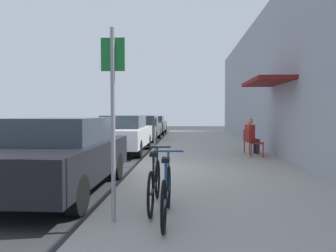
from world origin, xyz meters
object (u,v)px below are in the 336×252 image
at_px(parked_car_0, 62,154).
at_px(bicycle_0, 155,184).
at_px(parking_meter, 155,137).
at_px(bicycle_1, 166,193).
at_px(parked_car_3, 153,124).
at_px(parked_car_1, 124,134).
at_px(cafe_chair_0, 255,142).
at_px(seated_patron_1, 251,134).
at_px(parked_car_2, 143,128).
at_px(street_sign, 113,109).
at_px(cafe_chair_1, 250,140).

bearing_deg(parked_car_0, bicycle_0, -32.33).
height_order(parking_meter, bicycle_1, parking_meter).
relative_size(parked_car_0, parked_car_3, 1.00).
relative_size(parked_car_3, bicycle_1, 2.57).
xyz_separation_m(parked_car_1, cafe_chair_0, (4.75, -1.76, -0.14)).
height_order(parked_car_1, bicycle_1, parked_car_1).
xyz_separation_m(bicycle_1, seated_patron_1, (2.60, 7.22, 0.34)).
bearing_deg(cafe_chair_0, bicycle_0, -115.53).
height_order(parked_car_2, street_sign, street_sign).
bearing_deg(seated_patron_1, cafe_chair_0, -93.98).
height_order(parked_car_2, parking_meter, parking_meter).
relative_size(parked_car_0, cafe_chair_0, 5.06).
height_order(parked_car_2, parked_car_3, parked_car_2).
bearing_deg(parked_car_3, parked_car_2, -90.00).
bearing_deg(parked_car_0, bicycle_1, -39.63).
xyz_separation_m(parked_car_1, parked_car_2, (0.00, 5.79, -0.03)).
xyz_separation_m(parked_car_0, seated_patron_1, (4.81, 5.39, 0.05)).
distance_m(parked_car_1, seated_patron_1, 4.90).
height_order(bicycle_0, seated_patron_1, seated_patron_1).
height_order(street_sign, bicycle_0, street_sign).
distance_m(parked_car_1, street_sign, 8.44).
distance_m(parked_car_2, bicycle_0, 13.50).
distance_m(bicycle_0, cafe_chair_1, 7.19).
relative_size(street_sign, bicycle_0, 1.52).
height_order(parked_car_3, parking_meter, parking_meter).
height_order(parked_car_1, cafe_chair_0, parked_car_1).
bearing_deg(parked_car_2, cafe_chair_1, -54.72).
bearing_deg(parked_car_3, seated_patron_1, -68.66).
bearing_deg(bicycle_0, bicycle_1, -68.72).
relative_size(parking_meter, bicycle_1, 0.77).
height_order(parked_car_3, cafe_chair_1, parked_car_3).
bearing_deg(bicycle_1, parked_car_0, 140.37).
bearing_deg(parked_car_3, parked_car_1, -90.00).
distance_m(parked_car_0, street_sign, 2.62).
relative_size(bicycle_0, cafe_chair_0, 1.97).
xyz_separation_m(parked_car_2, cafe_chair_1, (4.75, -6.72, -0.11)).
relative_size(street_sign, cafe_chair_1, 2.99).
relative_size(parked_car_0, parked_car_1, 1.00).
height_order(parked_car_1, street_sign, street_sign).
height_order(parked_car_1, parked_car_3, parked_car_1).
bearing_deg(parked_car_2, seated_patron_1, -54.32).
relative_size(parked_car_2, bicycle_0, 2.57).
bearing_deg(parked_car_3, parking_meter, -83.92).
bearing_deg(bicycle_1, parking_meter, 97.52).
relative_size(parked_car_2, parked_car_3, 1.00).
bearing_deg(parked_car_1, parked_car_3, 90.00).
distance_m(parked_car_2, bicycle_1, 14.10).
bearing_deg(parked_car_2, cafe_chair_0, -57.82).
xyz_separation_m(parked_car_2, bicycle_0, (1.98, -13.35, -0.26)).
xyz_separation_m(cafe_chair_0, seated_patron_1, (0.06, 0.85, 0.19)).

